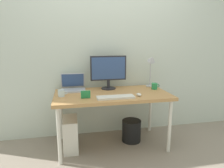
% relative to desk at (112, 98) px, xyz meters
% --- Properties ---
extents(ground_plane, '(6.00, 6.00, 0.00)m').
position_rel_desk_xyz_m(ground_plane, '(0.00, 0.00, -0.66)').
color(ground_plane, gray).
extents(back_wall, '(4.40, 0.04, 2.60)m').
position_rel_desk_xyz_m(back_wall, '(0.00, 0.43, 0.64)').
color(back_wall, silver).
rests_on(back_wall, ground_plane).
extents(desk, '(1.45, 0.75, 0.72)m').
position_rel_desk_xyz_m(desk, '(0.00, 0.00, 0.00)').
color(desk, '#B7844C').
rests_on(desk, ground_plane).
extents(monitor, '(0.50, 0.20, 0.46)m').
position_rel_desk_xyz_m(monitor, '(-0.00, 0.24, 0.32)').
color(monitor, '#232328').
rests_on(monitor, desk).
extents(laptop, '(0.32, 0.28, 0.22)m').
position_rel_desk_xyz_m(laptop, '(-0.48, 0.26, 0.12)').
color(laptop, '#B2B2B7').
rests_on(laptop, desk).
extents(desk_lamp, '(0.11, 0.16, 0.47)m').
position_rel_desk_xyz_m(desk_lamp, '(0.62, 0.24, 0.39)').
color(desk_lamp, '#B2B2B7').
rests_on(desk_lamp, desk).
extents(keyboard, '(0.44, 0.14, 0.02)m').
position_rel_desk_xyz_m(keyboard, '(-0.01, -0.23, 0.07)').
color(keyboard, silver).
rests_on(keyboard, desk).
extents(mouse, '(0.06, 0.09, 0.03)m').
position_rel_desk_xyz_m(mouse, '(0.29, -0.19, 0.08)').
color(mouse, silver).
rests_on(mouse, desk).
extents(coffee_mug, '(0.11, 0.08, 0.09)m').
position_rel_desk_xyz_m(coffee_mug, '(0.62, 0.10, 0.10)').
color(coffee_mug, '#268C4C').
rests_on(coffee_mug, desk).
extents(glass_cup, '(0.11, 0.08, 0.08)m').
position_rel_desk_xyz_m(glass_cup, '(-0.63, -0.03, 0.10)').
color(glass_cup, silver).
rests_on(glass_cup, desk).
extents(photo_frame, '(0.11, 0.03, 0.09)m').
position_rel_desk_xyz_m(photo_frame, '(-0.35, -0.17, 0.11)').
color(photo_frame, '#268C4C').
rests_on(photo_frame, desk).
extents(computer_tower, '(0.18, 0.36, 0.42)m').
position_rel_desk_xyz_m(computer_tower, '(-0.54, -0.01, -0.45)').
color(computer_tower, silver).
rests_on(computer_tower, ground_plane).
extents(wastebasket, '(0.26, 0.26, 0.30)m').
position_rel_desk_xyz_m(wastebasket, '(0.29, 0.05, -0.51)').
color(wastebasket, black).
rests_on(wastebasket, ground_plane).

